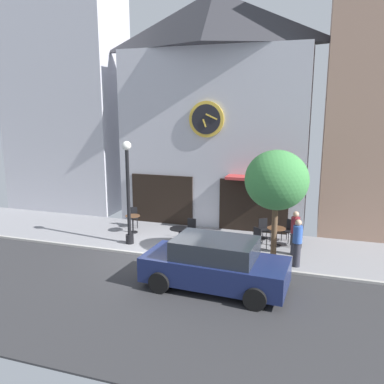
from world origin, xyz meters
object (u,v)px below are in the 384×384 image
(cafe_chair_right_end, at_px, (133,216))
(cafe_chair_left_end, at_px, (289,229))
(cafe_table_center, at_px, (133,221))
(cafe_chair_corner, at_px, (298,234))
(cafe_chair_near_tree, at_px, (259,237))
(cafe_chair_facing_wall, at_px, (191,228))
(street_lamp, at_px, (128,193))
(pedestrian_blue, at_px, (297,242))
(cafe_chair_outer, at_px, (184,239))
(cafe_table_near_curb, at_px, (276,233))
(pedestrian_maroon, at_px, (295,233))
(cafe_chair_under_awning, at_px, (264,228))
(parked_car_navy, at_px, (215,264))
(cafe_table_rightmost, at_px, (179,233))

(cafe_chair_right_end, distance_m, cafe_chair_left_end, 6.95)
(cafe_table_center, height_order, cafe_chair_corner, cafe_chair_corner)
(cafe_chair_right_end, xyz_separation_m, cafe_chair_near_tree, (5.93, -1.25, 0.00))
(cafe_chair_facing_wall, bearing_deg, street_lamp, -152.63)
(cafe_table_center, bearing_deg, cafe_chair_facing_wall, -3.63)
(cafe_chair_right_end, distance_m, pedestrian_blue, 7.81)
(cafe_chair_outer, relative_size, pedestrian_blue, 0.54)
(street_lamp, xyz_separation_m, cafe_chair_left_end, (6.07, 2.26, -1.56))
(street_lamp, bearing_deg, cafe_chair_outer, -7.22)
(cafe_chair_corner, bearing_deg, cafe_chair_near_tree, -150.63)
(cafe_table_center, height_order, cafe_table_near_curb, cafe_table_center)
(pedestrian_maroon, distance_m, pedestrian_blue, 1.11)
(street_lamp, height_order, cafe_chair_left_end, street_lamp)
(street_lamp, xyz_separation_m, pedestrian_maroon, (6.38, 0.74, -1.23))
(cafe_chair_under_awning, relative_size, cafe_chair_left_end, 1.00)
(parked_car_navy, bearing_deg, pedestrian_maroon, 59.32)
(cafe_chair_outer, height_order, cafe_chair_under_awning, same)
(cafe_table_near_curb, distance_m, cafe_chair_corner, 0.86)
(street_lamp, height_order, parked_car_navy, street_lamp)
(cafe_table_rightmost, bearing_deg, cafe_chair_corner, 16.21)
(cafe_chair_corner, distance_m, cafe_chair_near_tree, 1.63)
(cafe_chair_under_awning, height_order, cafe_chair_right_end, same)
(cafe_chair_left_end, distance_m, cafe_chair_near_tree, 1.73)
(cafe_chair_right_end, bearing_deg, pedestrian_blue, -18.50)
(cafe_chair_corner, bearing_deg, street_lamp, -165.58)
(cafe_table_rightmost, height_order, cafe_chair_facing_wall, cafe_chair_facing_wall)
(pedestrian_blue, bearing_deg, cafe_chair_corner, 91.34)
(pedestrian_blue, bearing_deg, cafe_table_near_curb, 115.47)
(cafe_chair_facing_wall, bearing_deg, cafe_table_center, 176.37)
(cafe_chair_facing_wall, distance_m, parked_car_navy, 4.47)
(cafe_chair_right_end, bearing_deg, cafe_table_near_curb, -5.37)
(cafe_chair_under_awning, relative_size, pedestrian_maroon, 0.54)
(cafe_chair_outer, xyz_separation_m, cafe_chair_left_end, (3.64, 2.57, 0.00))
(cafe_table_center, bearing_deg, cafe_chair_right_end, 114.90)
(cafe_table_near_curb, relative_size, cafe_chair_left_end, 0.82)
(cafe_chair_facing_wall, height_order, cafe_chair_corner, same)
(cafe_chair_left_end, xyz_separation_m, pedestrian_maroon, (0.31, -1.52, 0.33))
(cafe_chair_outer, bearing_deg, cafe_chair_corner, 26.00)
(cafe_chair_right_end, height_order, pedestrian_maroon, pedestrian_maroon)
(cafe_chair_corner, height_order, cafe_chair_near_tree, same)
(cafe_chair_left_end, bearing_deg, pedestrian_blue, -80.27)
(pedestrian_maroon, relative_size, parked_car_navy, 0.38)
(cafe_chair_left_end, bearing_deg, parked_car_navy, -109.55)
(cafe_chair_facing_wall, relative_size, cafe_chair_under_awning, 1.00)
(cafe_chair_right_end, height_order, pedestrian_blue, pedestrian_blue)
(cafe_table_near_curb, relative_size, cafe_chair_near_tree, 0.82)
(cafe_table_center, bearing_deg, parked_car_navy, -40.90)
(cafe_chair_under_awning, bearing_deg, pedestrian_blue, -59.27)
(cafe_chair_right_end, distance_m, cafe_chair_near_tree, 6.06)
(cafe_chair_left_end, bearing_deg, cafe_chair_corner, -56.00)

